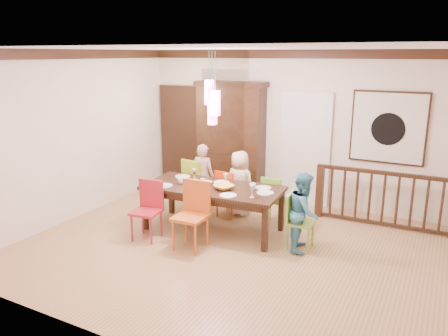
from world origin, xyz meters
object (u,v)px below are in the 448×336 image
at_px(china_hutch, 231,140).
at_px(person_far_left, 203,176).
at_px(chair_end_right, 301,218).
at_px(balustrade, 383,198).
at_px(chair_far_left, 199,181).
at_px(person_end_right, 304,212).
at_px(dining_table, 213,191).
at_px(person_far_mid, 240,183).

bearing_deg(china_hutch, person_far_left, -96.83).
distance_m(chair_end_right, balustrade, 1.74).
xyz_separation_m(chair_far_left, balustrade, (3.15, 0.73, -0.06)).
xyz_separation_m(person_far_left, person_end_right, (2.23, -0.89, -0.02)).
height_order(dining_table, person_far_mid, person_far_mid).
xyz_separation_m(dining_table, person_far_left, (-0.70, 0.88, -0.06)).
xyz_separation_m(dining_table, chair_far_left, (-0.71, 0.73, -0.11)).
bearing_deg(person_far_left, person_end_right, 154.34).
bearing_deg(balustrade, china_hutch, 172.36).
xyz_separation_m(china_hutch, person_far_left, (-0.11, -0.92, -0.55)).
distance_m(chair_end_right, person_end_right, 0.11).
bearing_deg(person_far_mid, person_far_left, 3.84).
distance_m(dining_table, person_far_mid, 0.85).
distance_m(chair_far_left, person_far_left, 0.16).
height_order(chair_end_right, china_hutch, china_hutch).
xyz_separation_m(china_hutch, balustrade, (3.03, -0.35, -0.66)).
distance_m(chair_far_left, person_end_right, 2.36).
xyz_separation_m(chair_end_right, balustrade, (0.95, 1.46, 0.02)).
xyz_separation_m(balustrade, person_far_mid, (-2.36, -0.61, 0.09)).
xyz_separation_m(chair_end_right, china_hutch, (-2.08, 1.81, 0.67)).
distance_m(dining_table, person_end_right, 1.53).
bearing_deg(chair_end_right, chair_far_left, 67.60).
bearing_deg(person_far_left, china_hutch, -100.67).
bearing_deg(chair_end_right, person_end_right, -106.47).
xyz_separation_m(chair_far_left, person_end_right, (2.24, -0.74, 0.03)).
bearing_deg(balustrade, person_far_mid, -166.58).
xyz_separation_m(chair_far_left, china_hutch, (0.12, 1.08, 0.60)).
height_order(chair_far_left, china_hutch, china_hutch).
bearing_deg(chair_far_left, chair_end_right, 171.94).
distance_m(china_hutch, balustrade, 3.12).
bearing_deg(balustrade, person_far_left, -170.73).
bearing_deg(china_hutch, balustrade, -6.51).
bearing_deg(balustrade, dining_table, -150.27).
height_order(dining_table, chair_end_right, chair_end_right).
xyz_separation_m(china_hutch, person_end_right, (2.12, -1.82, -0.57)).
xyz_separation_m(dining_table, balustrade, (2.44, 1.46, -0.17)).
relative_size(chair_far_left, china_hutch, 0.43).
relative_size(china_hutch, person_far_left, 1.89).
bearing_deg(chair_end_right, china_hutch, 44.99).
relative_size(dining_table, china_hutch, 1.00).
xyz_separation_m(chair_far_left, chair_end_right, (2.20, -0.73, -0.08)).
bearing_deg(china_hutch, person_end_right, -40.55).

